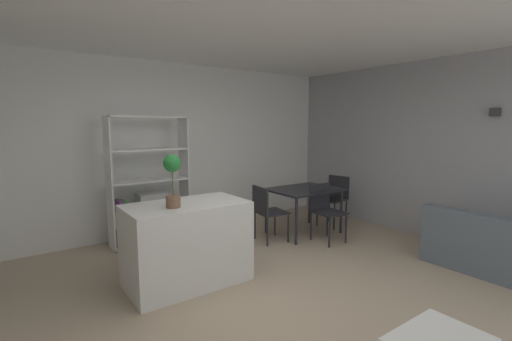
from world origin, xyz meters
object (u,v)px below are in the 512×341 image
Objects in this scene: potted_plant_on_island at (172,176)px; dining_chair_window_side at (335,195)px; dining_chair_near at (324,207)px; open_bookshelf at (147,192)px; dining_chair_island_side at (266,208)px; dining_table at (304,193)px; kitchen_island at (187,243)px.

dining_chair_window_side is (3.29, 0.70, -0.71)m from potted_plant_on_island.
dining_chair_near is (2.53, 0.24, -0.73)m from potted_plant_on_island.
potted_plant_on_island is at bearing -99.54° from open_bookshelf.
dining_chair_island_side is (-1.53, -0.00, -0.02)m from dining_chair_window_side.
dining_chair_window_side is at bearing -18.60° from open_bookshelf.
dining_chair_island_side is (-0.77, 0.01, -0.15)m from dining_table.
kitchen_island is at bearing -165.86° from dining_table.
dining_table is at bearing -24.57° from open_bookshelf.
open_bookshelf is at bearing -117.03° from dining_chair_window_side.
dining_chair_island_side is (1.76, 0.70, -0.73)m from potted_plant_on_island.
dining_table is (2.24, -1.02, -0.11)m from open_bookshelf.
open_bookshelf reaches higher than dining_table.
dining_chair_near is at bearing 5.35° from potted_plant_on_island.
kitchen_island reaches higher than dining_chair_window_side.
open_bookshelf is at bearing 80.46° from potted_plant_on_island.
dining_table is 1.28× the size of dining_chair_near.
kitchen_island is 0.69× the size of open_bookshelf.
potted_plant_on_island is at bearing 119.14° from dining_chair_island_side.
dining_chair_window_side is 1.01× the size of dining_chair_near.
dining_chair_island_side is at bearing 151.97° from dining_chair_near.
kitchen_island is 1.18× the size of dining_table.
potted_plant_on_island reaches higher than dining_table.
kitchen_island is 3.16m from dining_chair_window_side.
dining_chair_island_side is at bearing 20.91° from kitchen_island.
dining_chair_near is (0.00, -0.45, -0.15)m from dining_table.
open_bookshelf reaches higher than dining_chair_window_side.
open_bookshelf is (0.10, 1.61, 0.32)m from kitchen_island.
kitchen_island is at bearing -87.44° from dining_chair_window_side.
dining_chair_window_side is (3.00, -1.01, -0.24)m from open_bookshelf.
dining_table is 0.78m from dining_chair_island_side.
dining_chair_window_side is at bearing 12.03° from potted_plant_on_island.
kitchen_island is 1.53× the size of dining_chair_island_side.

